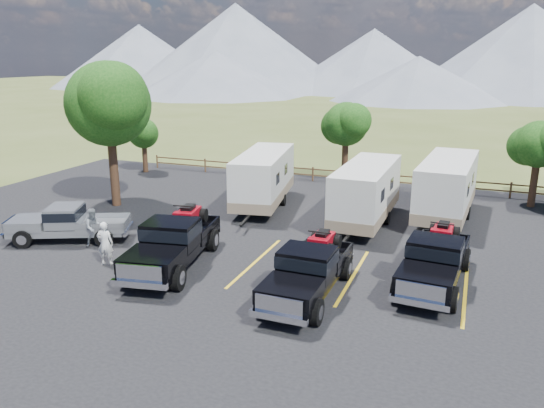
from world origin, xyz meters
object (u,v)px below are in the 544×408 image
(trailer_center, at_px, (366,193))
(trailer_right, at_px, (447,188))
(person_a, at_px, (105,243))
(person_b, at_px, (94,227))
(rig_left, at_px, (174,241))
(trailer_left, at_px, (264,178))
(tree_big_nw, at_px, (108,104))
(rig_center, at_px, (309,269))
(pickup_silver, at_px, (69,223))
(rig_right, at_px, (435,259))

(trailer_center, distance_m, trailer_right, 4.27)
(person_a, bearing_deg, person_b, -56.94)
(rig_left, relative_size, person_b, 3.91)
(trailer_center, relative_size, person_b, 5.01)
(trailer_left, bearing_deg, tree_big_nw, -170.24)
(trailer_center, bearing_deg, person_a, -132.75)
(tree_big_nw, distance_m, rig_center, 15.89)
(trailer_center, xyz_separation_m, pickup_silver, (-11.83, -7.31, -0.70))
(pickup_silver, distance_m, person_b, 1.50)
(trailer_center, bearing_deg, person_b, -143.51)
(trailer_center, height_order, person_b, trailer_center)
(pickup_silver, bearing_deg, tree_big_nw, 173.10)
(tree_big_nw, height_order, trailer_center, tree_big_nw)
(rig_center, relative_size, trailer_left, 0.68)
(person_a, bearing_deg, tree_big_nw, -71.47)
(trailer_center, bearing_deg, rig_center, -90.54)
(tree_big_nw, relative_size, trailer_left, 0.91)
(rig_left, xyz_separation_m, trailer_right, (9.55, 10.38, 0.59))
(rig_center, relative_size, rig_right, 0.97)
(rig_left, distance_m, rig_center, 5.78)
(tree_big_nw, height_order, rig_left, tree_big_nw)
(person_b, bearing_deg, person_a, -92.22)
(tree_big_nw, distance_m, person_a, 10.10)
(rig_left, height_order, trailer_right, trailer_right)
(rig_left, height_order, rig_center, rig_left)
(rig_center, relative_size, trailer_center, 0.69)
(trailer_center, relative_size, pickup_silver, 1.51)
(tree_big_nw, height_order, rig_right, tree_big_nw)
(rig_right, distance_m, person_a, 12.64)
(tree_big_nw, bearing_deg, trailer_right, 12.73)
(rig_left, bearing_deg, person_a, -170.92)
(person_a, bearing_deg, trailer_right, -153.27)
(tree_big_nw, distance_m, person_b, 8.18)
(trailer_right, distance_m, person_a, 16.59)
(rig_left, bearing_deg, rig_center, -16.06)
(person_a, bearing_deg, rig_left, -177.20)
(trailer_center, distance_m, person_b, 12.76)
(tree_big_nw, xyz_separation_m, rig_right, (17.42, -4.59, -4.60))
(person_a, bearing_deg, trailer_center, -149.59)
(rig_left, bearing_deg, trailer_left, 79.73)
(trailer_left, xyz_separation_m, pickup_silver, (-5.96, -8.44, -0.72))
(trailer_center, bearing_deg, pickup_silver, -147.56)
(rig_left, bearing_deg, trailer_right, 37.55)
(trailer_center, xyz_separation_m, trailer_right, (3.62, 2.27, 0.06))
(trailer_left, distance_m, pickup_silver, 10.36)
(rig_right, bearing_deg, person_a, -163.22)
(rig_right, distance_m, trailer_center, 7.31)
(rig_left, bearing_deg, rig_right, 1.14)
(trailer_right, relative_size, person_a, 5.02)
(rig_center, bearing_deg, pickup_silver, 173.59)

